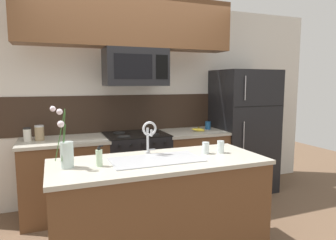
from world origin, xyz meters
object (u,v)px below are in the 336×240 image
coffee_tin (208,125)px  dish_soap_bottle (99,158)px  flower_vase (66,152)px  banana_bunch (199,130)px  sink_faucet (149,133)px  spare_glass (221,147)px  refrigerator (242,131)px  storage_jar_medium (39,133)px  stove_range (136,169)px  drinking_glass (206,148)px  microwave (135,67)px  storage_jar_tall (27,134)px

coffee_tin → dish_soap_bottle: dish_soap_bottle is taller
flower_vase → banana_bunch: bearing=34.0°
sink_faucet → spare_glass: size_ratio=2.70×
banana_bunch → spare_glass: 1.23m
refrigerator → flower_vase: 2.77m
storage_jar_medium → sink_faucet: sink_faucet is taller
stove_range → flower_vase: size_ratio=1.95×
banana_bunch → drinking_glass: bearing=-114.2°
microwave → stove_range: bearing=90.2°
banana_bunch → flower_vase: 2.08m
banana_bunch → drinking_glass: 1.25m
dish_soap_bottle → spare_glass: (1.11, 0.04, -0.01)m
spare_glass → coffee_tin: bearing=65.9°
stove_range → microwave: size_ratio=1.25×
refrigerator → sink_faucet: size_ratio=5.65×
spare_glass → flower_vase: 1.35m
stove_range → refrigerator: 1.65m
stove_range → coffee_tin: (1.05, 0.05, 0.50)m
refrigerator → dish_soap_bottle: (-2.23, -1.29, 0.11)m
sink_faucet → banana_bunch: bearing=44.6°
refrigerator → flower_vase: refrigerator is taller
stove_range → banana_bunch: size_ratio=4.88×
refrigerator → sink_faucet: bearing=-148.6°
refrigerator → dish_soap_bottle: bearing=-150.1°
coffee_tin → dish_soap_bottle: 2.14m
stove_range → spare_glass: 1.41m
storage_jar_medium → coffee_tin: (2.15, 0.02, -0.03)m
flower_vase → refrigerator: bearing=26.6°
storage_jar_tall → banana_bunch: 2.08m
stove_range → microwave: (0.00, -0.02, 1.27)m
sink_faucet → storage_jar_tall: bearing=134.3°
microwave → coffee_tin: bearing=3.9°
stove_range → sink_faucet: 1.25m
microwave → storage_jar_medium: (-1.10, 0.05, -0.74)m
refrigerator → storage_jar_tall: (-2.82, 0.02, 0.12)m
banana_bunch → dish_soap_bottle: size_ratio=1.15×
storage_jar_tall → coffee_tin: storage_jar_tall is taller
sink_faucet → dish_soap_bottle: 0.54m
refrigerator → spare_glass: size_ratio=15.22×
refrigerator → drinking_glass: size_ratio=16.13×
spare_glass → flower_vase: (-1.35, 0.01, 0.06)m
storage_jar_tall → refrigerator: bearing=-0.4°
banana_bunch → flower_vase: (-1.72, -1.16, 0.10)m
storage_jar_tall → coffee_tin: bearing=0.3°
sink_faucet → drinking_glass: (0.49, -0.15, -0.14)m
storage_jar_medium → coffee_tin: size_ratio=1.56×
microwave → drinking_glass: 1.45m
flower_vase → spare_glass: bearing=-0.3°
storage_jar_tall → dish_soap_bottle: (0.59, -1.31, -0.01)m
stove_range → dish_soap_bottle: dish_soap_bottle is taller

